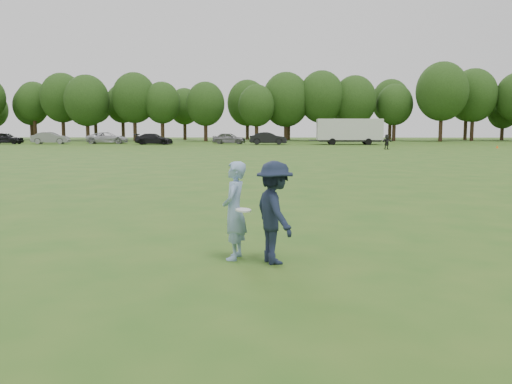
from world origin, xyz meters
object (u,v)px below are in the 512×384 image
field_cone (497,147)px  cargo_trailer (349,130)px  car_a (5,138)px  car_c (108,138)px  thrower (234,211)px  car_e (229,138)px  car_f (268,138)px  car_b (50,138)px  defender (275,212)px  player_far_d (387,142)px  car_d (154,139)px

field_cone → cargo_trailer: (-14.06, 10.36, 1.63)m
car_a → cargo_trailer: bearing=-92.7°
car_c → field_cone: 46.98m
thrower → car_a: bearing=-142.8°
car_a → car_e: bearing=-89.2°
car_f → car_c: bearing=84.1°
car_b → car_e: bearing=-95.5°
defender → player_far_d: bearing=-35.9°
car_a → car_b: 5.80m
cargo_trailer → car_d: bearing=-179.0°
player_far_d → car_c: bearing=122.2°
player_far_d → cargo_trailer: bearing=65.9°
thrower → player_far_d: (12.05, 45.04, -0.12)m
car_f → car_d: bearing=92.1°
car_c → field_cone: car_c is taller
car_c → car_e: (15.98, -0.45, -0.02)m
car_d → defender: bearing=-162.1°
player_far_d → car_d: 29.38m
car_d → car_f: (14.34, 0.25, 0.08)m
car_d → car_b: bearing=87.7°
car_e → car_a: bearing=99.9°
car_a → field_cone: bearing=-102.5°
thrower → cargo_trailer: bearing=177.8°
defender → car_f: 58.72m
car_f → player_far_d: bearing=-137.2°
car_b → car_d: car_b is taller
car_f → cargo_trailer: (10.07, 0.17, 1.01)m
defender → car_f: size_ratio=0.38×
car_a → car_d: (19.52, -1.16, -0.07)m
defender → car_e: defender is taller
car_a → car_b: (5.80, 0.24, 0.01)m
thrower → defender: bearing=77.1°
defender → car_e: (-5.68, 60.87, -0.16)m
car_a → car_c: (12.79, 1.68, -0.02)m
car_c → player_far_d: bearing=-121.8°
player_far_d → field_cone: bearing=-17.1°
car_f → cargo_trailer: size_ratio=0.52×
thrower → car_d: size_ratio=0.37×
car_b → thrower: bearing=-162.9°
car_c → car_d: bearing=-118.8°
player_far_d → car_a: 47.98m
car_d → cargo_trailer: cargo_trailer is taller
car_c → field_cone: size_ratio=17.87×
car_b → field_cone: car_b is taller
field_cone → cargo_trailer: 17.54m
thrower → car_d: 59.92m
defender → car_c: defender is taller
player_far_d → car_e: 23.06m
field_cone → car_b: bearing=167.7°
defender → car_b: bearing=3.8°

